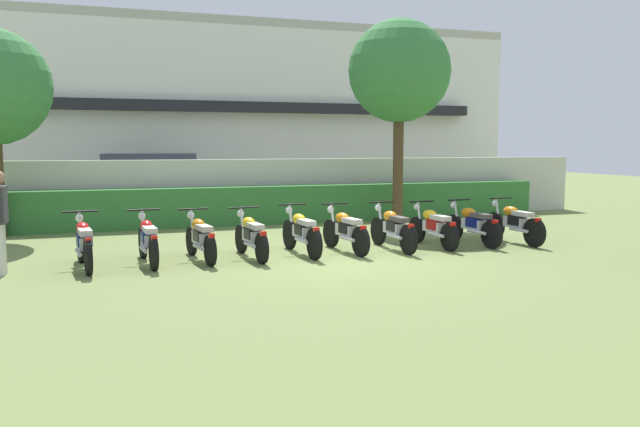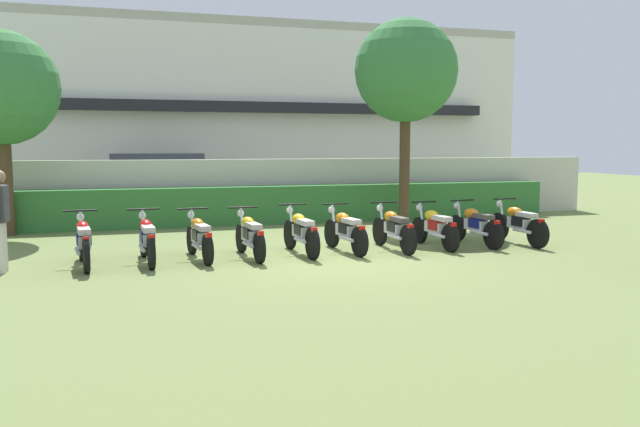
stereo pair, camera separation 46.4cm
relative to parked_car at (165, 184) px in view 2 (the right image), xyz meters
name	(u,v)px [view 2 (the right image)]	position (x,y,z in m)	size (l,w,h in m)	color
ground	(336,260)	(2.66, -8.84, -0.94)	(60.00, 60.00, 0.00)	olive
building	(226,116)	(2.66, 5.28, 2.34)	(21.92, 6.50, 6.56)	white
compound_wall	(265,190)	(2.66, -2.30, -0.06)	(20.82, 0.30, 1.75)	beige
hedge_row	(270,205)	(2.66, -3.00, -0.42)	(16.66, 0.70, 1.03)	#337033
parked_car	(165,184)	(0.00, 0.00, 0.00)	(4.63, 2.36, 1.89)	#9EA3A8
tree_near_inspector	(0,89)	(-3.84, -3.53, 2.50)	(2.68, 2.68, 4.81)	#4C3823
tree_far_side	(406,72)	(6.16, -4.08, 3.16)	(2.76, 2.76, 5.50)	#4C3823
motorcycle_in_row_0	(83,241)	(-1.82, -8.20, -0.48)	(0.60, 1.91, 0.97)	black
motorcycle_in_row_1	(147,239)	(-0.74, -8.12, -0.49)	(0.60, 1.93, 0.96)	black
motorcycle_in_row_2	(199,237)	(0.22, -8.05, -0.50)	(0.60, 1.84, 0.94)	black
motorcycle_in_row_3	(250,235)	(1.16, -8.13, -0.50)	(0.60, 1.85, 0.94)	black
motorcycle_in_row_4	(301,232)	(2.20, -8.02, -0.49)	(0.60, 1.95, 0.96)	black
motorcycle_in_row_5	(345,230)	(3.12, -8.03, -0.49)	(0.60, 1.87, 0.95)	black
motorcycle_in_row_6	(394,228)	(4.15, -8.07, -0.49)	(0.60, 1.94, 0.96)	black
motorcycle_in_row_7	(435,227)	(5.10, -8.03, -0.50)	(0.60, 1.84, 0.94)	black
motorcycle_in_row_8	(475,225)	(6.06, -8.02, -0.49)	(0.60, 1.86, 0.95)	black
motorcycle_in_row_9	(518,223)	(7.06, -8.11, -0.48)	(0.60, 1.93, 0.97)	black
inspector_person	(0,212)	(-3.11, -8.32, 0.10)	(0.23, 0.69, 1.74)	silver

